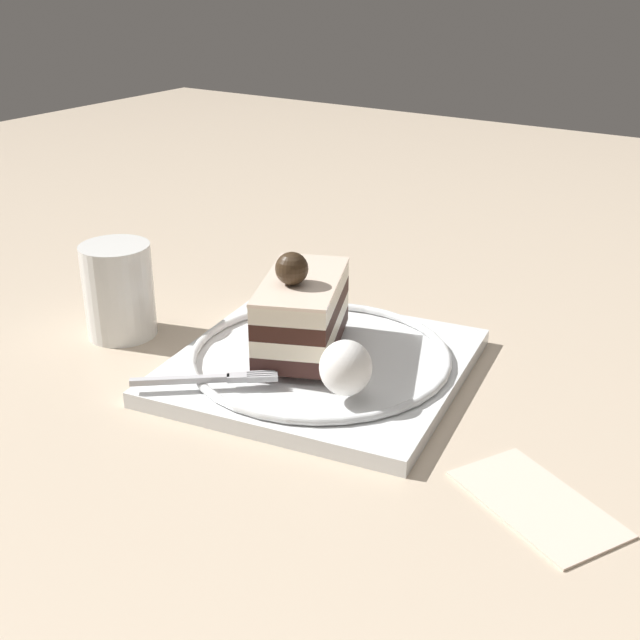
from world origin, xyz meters
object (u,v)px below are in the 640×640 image
at_px(cake_slice, 298,310).
at_px(fork, 209,379).
at_px(folded_napkin, 537,502).
at_px(drink_glass_far, 119,295).
at_px(dessert_plate, 320,363).
at_px(whipped_cream_dollop, 346,368).

relative_size(cake_slice, fork, 1.43).
bearing_deg(folded_napkin, drink_glass_far, -95.40).
height_order(cake_slice, drink_glass_far, cake_slice).
relative_size(dessert_plate, fork, 2.82).
bearing_deg(dessert_plate, whipped_cream_dollop, 48.66).
bearing_deg(whipped_cream_dollop, folded_napkin, 80.86).
relative_size(fork, drink_glass_far, 1.08).
relative_size(fork, folded_napkin, 0.85).
bearing_deg(whipped_cream_dollop, fork, -66.36).
relative_size(dessert_plate, cake_slice, 1.97).
bearing_deg(drink_glass_far, whipped_cream_dollop, 87.03).
xyz_separation_m(fork, drink_glass_far, (-0.06, -0.16, 0.02)).
bearing_deg(fork, drink_glass_far, -109.98).
bearing_deg(folded_napkin, dessert_plate, -108.93).
bearing_deg(dessert_plate, drink_glass_far, -79.85).
distance_m(dessert_plate, drink_glass_far, 0.21).
relative_size(dessert_plate, folded_napkin, 2.38).
distance_m(fork, folded_napkin, 0.27).
xyz_separation_m(whipped_cream_dollop, drink_glass_far, (-0.01, -0.26, -0.00)).
distance_m(dessert_plate, fork, 0.11).
height_order(dessert_plate, folded_napkin, dessert_plate).
relative_size(cake_slice, whipped_cream_dollop, 3.15).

